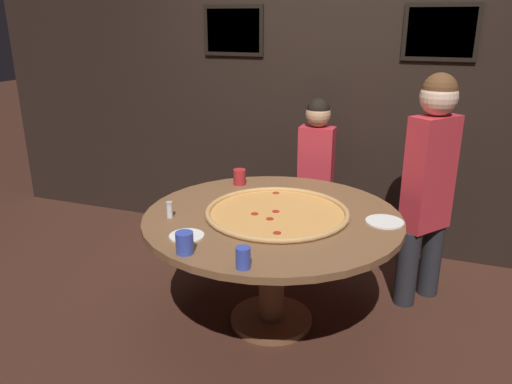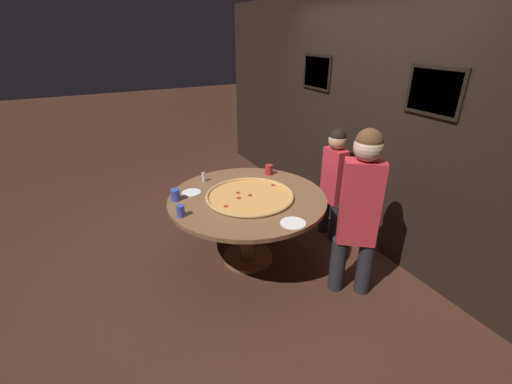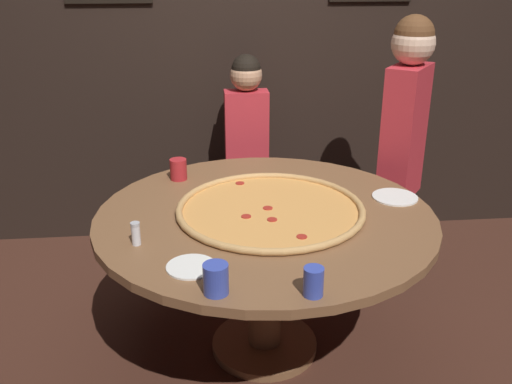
% 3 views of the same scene
% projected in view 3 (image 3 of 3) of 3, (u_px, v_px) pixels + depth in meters
% --- Properties ---
extents(ground_plane, '(24.00, 24.00, 0.00)m').
position_uv_depth(ground_plane, '(264.00, 347.00, 2.86)').
color(ground_plane, '#422319').
extents(back_wall, '(6.40, 0.08, 2.60)m').
position_uv_depth(back_wall, '(242.00, 43.00, 3.61)').
color(back_wall, black).
rests_on(back_wall, ground_plane).
extents(dining_table, '(1.54, 1.54, 0.74)m').
position_uv_depth(dining_table, '(265.00, 240.00, 2.62)').
color(dining_table, brown).
rests_on(dining_table, ground_plane).
extents(giant_pizza, '(0.86, 0.86, 0.03)m').
position_uv_depth(giant_pizza, '(270.00, 209.00, 2.58)').
color(giant_pizza, '#E0994C').
rests_on(giant_pizza, dining_table).
extents(drink_cup_far_right, '(0.09, 0.09, 0.11)m').
position_uv_depth(drink_cup_far_right, '(216.00, 279.00, 1.94)').
color(drink_cup_far_right, '#384CB7').
rests_on(drink_cup_far_right, dining_table).
extents(drink_cup_beside_pizza, '(0.09, 0.09, 0.11)m').
position_uv_depth(drink_cup_beside_pizza, '(178.00, 169.00, 2.94)').
color(drink_cup_beside_pizza, '#B22328').
rests_on(drink_cup_beside_pizza, dining_table).
extents(drink_cup_near_right, '(0.07, 0.07, 0.11)m').
position_uv_depth(drink_cup_near_right, '(313.00, 282.00, 1.93)').
color(drink_cup_near_right, '#384CB7').
rests_on(drink_cup_near_right, dining_table).
extents(white_plate_far_back, '(0.19, 0.19, 0.01)m').
position_uv_depth(white_plate_far_back, '(191.00, 267.00, 2.12)').
color(white_plate_far_back, white).
rests_on(white_plate_far_back, dining_table).
extents(white_plate_beside_cup, '(0.22, 0.22, 0.01)m').
position_uv_depth(white_plate_beside_cup, '(395.00, 197.00, 2.73)').
color(white_plate_beside_cup, white).
rests_on(white_plate_beside_cup, dining_table).
extents(condiment_shaker, '(0.04, 0.04, 0.10)m').
position_uv_depth(condiment_shaker, '(136.00, 234.00, 2.27)').
color(condiment_shaker, silver).
rests_on(condiment_shaker, dining_table).
extents(diner_far_left, '(0.34, 0.39, 1.54)m').
position_uv_depth(diner_far_left, '(403.00, 138.00, 3.18)').
color(diner_far_left, '#232328').
rests_on(diner_far_left, ground_plane).
extents(diner_side_right, '(0.32, 0.19, 1.28)m').
position_uv_depth(diner_side_right, '(247.00, 144.00, 3.55)').
color(diner_side_right, '#232328').
rests_on(diner_side_right, ground_plane).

